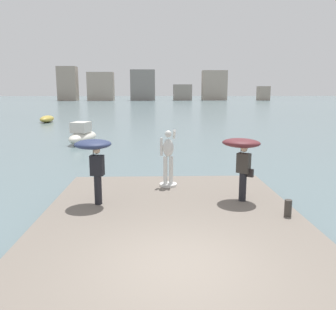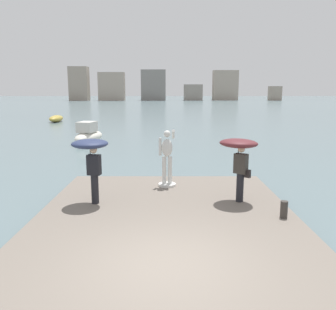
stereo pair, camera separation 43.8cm
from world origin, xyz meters
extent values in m
plane|color=slate|center=(0.00, 40.00, 0.00)|extent=(400.00, 400.00, 0.00)
cube|color=#70665B|center=(0.00, 2.02, 0.20)|extent=(7.10, 10.04, 0.40)
cylinder|color=silver|center=(0.01, 5.65, 0.44)|extent=(0.62, 0.62, 0.08)
cylinder|color=silver|center=(-0.09, 5.65, 0.97)|extent=(0.15, 0.15, 0.98)
cylinder|color=silver|center=(0.11, 5.65, 0.97)|extent=(0.15, 0.15, 0.98)
ellipsoid|color=silver|center=(0.01, 5.65, 1.77)|extent=(0.38, 0.26, 0.62)
sphere|color=silver|center=(0.01, 5.65, 2.26)|extent=(0.24, 0.24, 0.24)
cylinder|color=silver|center=(-0.23, 5.65, 1.81)|extent=(0.10, 0.10, 0.62)
cylinder|color=silver|center=(0.23, 5.92, 2.21)|extent=(0.10, 0.59, 0.40)
cylinder|color=black|center=(-2.14, 3.71, 0.84)|extent=(0.22, 0.22, 0.88)
cube|color=black|center=(-2.14, 3.71, 1.58)|extent=(0.42, 0.31, 0.60)
sphere|color=beige|center=(-2.14, 3.71, 2.02)|extent=(0.21, 0.21, 0.21)
cylinder|color=#262626|center=(-2.25, 3.77, 1.88)|extent=(0.02, 0.02, 0.50)
ellipsoid|color=navy|center=(-2.25, 3.77, 2.20)|extent=(1.25, 1.26, 0.27)
cylinder|color=black|center=(2.23, 3.89, 0.84)|extent=(0.22, 0.22, 0.88)
cube|color=#38332D|center=(2.23, 3.89, 1.58)|extent=(0.45, 0.43, 0.60)
sphere|color=beige|center=(2.23, 3.89, 2.02)|extent=(0.21, 0.21, 0.21)
cylinder|color=#262626|center=(2.16, 3.99, 1.87)|extent=(0.02, 0.02, 0.48)
ellipsoid|color=#5B2328|center=(2.16, 3.99, 2.18)|extent=(1.62, 1.62, 0.32)
cube|color=black|center=(2.42, 3.77, 1.30)|extent=(0.20, 0.19, 0.24)
cylinder|color=#38332D|center=(3.13, 2.51, 0.63)|extent=(0.19, 0.19, 0.45)
ellipsoid|color=silver|center=(-5.66, 18.49, 0.44)|extent=(2.12, 3.75, 0.88)
cube|color=beige|center=(-5.71, 18.23, 1.20)|extent=(1.33, 1.57, 0.74)
ellipsoid|color=#B2993D|center=(-13.51, 35.74, 0.40)|extent=(1.52, 3.65, 0.79)
cube|color=gray|center=(-33.55, 127.09, 6.28)|extent=(6.99, 5.01, 12.56)
cube|color=#A89989|center=(-21.35, 127.64, 5.26)|extent=(9.73, 4.54, 10.53)
cube|color=gray|center=(-5.53, 129.49, 5.76)|extent=(9.29, 6.21, 11.51)
cube|color=gray|center=(9.82, 131.10, 3.03)|extent=(6.93, 7.39, 6.05)
cube|color=#A89989|center=(22.60, 132.74, 5.75)|extent=(9.61, 5.05, 11.50)
cube|color=gray|center=(41.16, 128.80, 2.70)|extent=(4.21, 4.46, 5.40)
camera|label=1|loc=(-0.39, -6.24, 3.73)|focal=37.01mm
camera|label=2|loc=(0.05, -6.25, 3.73)|focal=37.01mm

